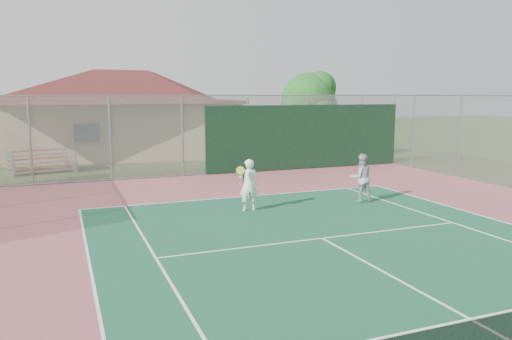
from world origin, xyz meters
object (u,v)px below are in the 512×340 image
Objects in this scene: tree at (310,102)px; bleachers at (41,161)px; player_white_front at (248,185)px; clubhouse at (127,104)px; player_grey_back at (361,178)px.

bleachers is at bearing 176.80° from tree.
player_white_front is at bearing -74.86° from bleachers.
clubhouse is 3.04× the size of tree.
tree is (13.38, -0.75, 2.61)m from bleachers.
player_grey_back is at bearing -61.79° from bleachers.
player_white_front is 3.93m from player_grey_back.
bleachers is 1.90× the size of player_grey_back.
tree is 2.99× the size of player_grey_back.
bleachers is 13.65m from tree.
clubhouse is 10.87m from tree.
clubhouse is 4.79× the size of bleachers.
tree is at bearing -98.30° from player_grey_back.
clubhouse reaches higher than tree.
tree is 12.52m from player_white_front.
tree reaches higher than player_white_front.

